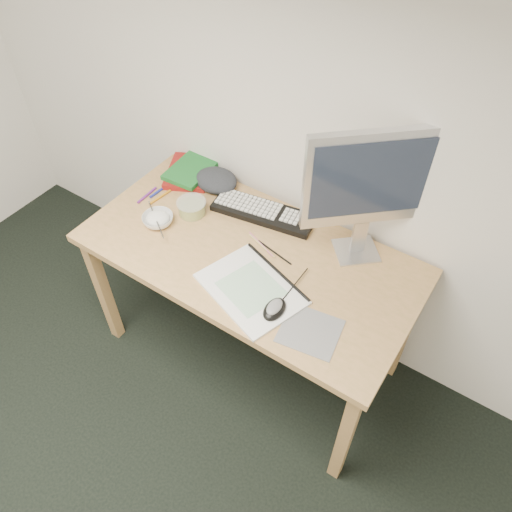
# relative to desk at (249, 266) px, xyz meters

# --- Properties ---
(desk) EXTENTS (1.40, 0.70, 0.75)m
(desk) POSITION_rel_desk_xyz_m (0.00, 0.00, 0.00)
(desk) COLOR tan
(desk) RESTS_ON ground
(mousepad) EXTENTS (0.24, 0.22, 0.00)m
(mousepad) POSITION_rel_desk_xyz_m (0.40, -0.20, 0.08)
(mousepad) COLOR slate
(mousepad) RESTS_ON desk
(sketchpad) EXTENTS (0.46, 0.39, 0.01)m
(sketchpad) POSITION_rel_desk_xyz_m (0.12, -0.16, 0.09)
(sketchpad) COLOR white
(sketchpad) RESTS_ON desk
(keyboard) EXTENTS (0.48, 0.22, 0.03)m
(keyboard) POSITION_rel_desk_xyz_m (-0.07, 0.23, 0.10)
(keyboard) COLOR black
(keyboard) RESTS_ON desk
(monitor) EXTENTS (0.39, 0.36, 0.58)m
(monitor) POSITION_rel_desk_xyz_m (0.36, 0.25, 0.44)
(monitor) COLOR silver
(monitor) RESTS_ON desk
(mouse) EXTENTS (0.08, 0.12, 0.04)m
(mouse) POSITION_rel_desk_xyz_m (0.25, -0.20, 0.11)
(mouse) COLOR black
(mouse) RESTS_ON sketchpad
(rice_bowl) EXTENTS (0.16, 0.16, 0.04)m
(rice_bowl) POSITION_rel_desk_xyz_m (-0.42, -0.07, 0.10)
(rice_bowl) COLOR white
(rice_bowl) RESTS_ON desk
(chopsticks) EXTENTS (0.21, 0.15, 0.02)m
(chopsticks) POSITION_rel_desk_xyz_m (-0.41, -0.09, 0.13)
(chopsticks) COLOR #B8B8BA
(chopsticks) RESTS_ON rice_bowl
(fruit_tub) EXTENTS (0.13, 0.13, 0.06)m
(fruit_tub) POSITION_rel_desk_xyz_m (-0.34, 0.06, 0.11)
(fruit_tub) COLOR #E6E751
(fruit_tub) RESTS_ON desk
(book_red) EXTENTS (0.30, 0.33, 0.03)m
(book_red) POSITION_rel_desk_xyz_m (-0.53, 0.27, 0.10)
(book_red) COLOR maroon
(book_red) RESTS_ON desk
(book_green) EXTENTS (0.19, 0.25, 0.02)m
(book_green) POSITION_rel_desk_xyz_m (-0.51, 0.26, 0.12)
(book_green) COLOR #196627
(book_green) RESTS_ON book_red
(cloth_lump) EXTENTS (0.20, 0.17, 0.07)m
(cloth_lump) POSITION_rel_desk_xyz_m (-0.36, 0.27, 0.12)
(cloth_lump) COLOR #292D31
(cloth_lump) RESTS_ON desk
(pencil_pink) EXTENTS (0.16, 0.07, 0.01)m
(pencil_pink) POSITION_rel_desk_xyz_m (0.02, 0.06, 0.09)
(pencil_pink) COLOR #CB6583
(pencil_pink) RESTS_ON desk
(pencil_tan) EXTENTS (0.16, 0.06, 0.01)m
(pencil_tan) POSITION_rel_desk_xyz_m (0.03, 0.06, 0.09)
(pencil_tan) COLOR tan
(pencil_tan) RESTS_ON desk
(pencil_black) EXTENTS (0.18, 0.05, 0.01)m
(pencil_black) POSITION_rel_desk_xyz_m (0.09, 0.06, 0.09)
(pencil_black) COLOR black
(pencil_black) RESTS_ON desk
(marker_blue) EXTENTS (0.02, 0.13, 0.01)m
(marker_blue) POSITION_rel_desk_xyz_m (-0.56, 0.09, 0.09)
(marker_blue) COLOR navy
(marker_blue) RESTS_ON desk
(marker_orange) EXTENTS (0.03, 0.12, 0.01)m
(marker_orange) POSITION_rel_desk_xyz_m (-0.53, 0.06, 0.09)
(marker_orange) COLOR #C68017
(marker_orange) RESTS_ON desk
(marker_purple) EXTENTS (0.01, 0.13, 0.01)m
(marker_purple) POSITION_rel_desk_xyz_m (-0.59, 0.03, 0.09)
(marker_purple) COLOR #6B2485
(marker_purple) RESTS_ON desk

